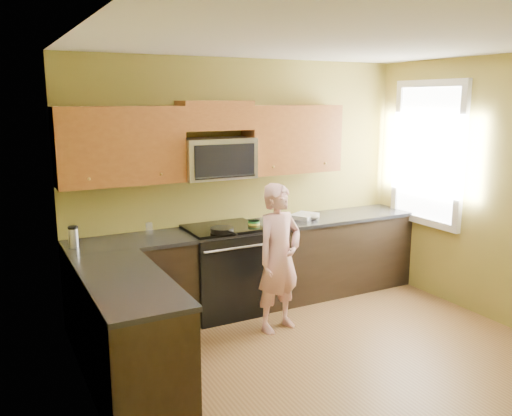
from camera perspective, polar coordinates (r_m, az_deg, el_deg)
floor at (r=4.76m, az=9.83°, el=-16.95°), size 4.00×4.00×0.00m
ceiling at (r=4.21m, az=11.15°, el=17.34°), size 4.00×4.00×0.00m
wall_back at (r=5.97m, az=-1.41°, el=2.79°), size 4.00×0.00×4.00m
wall_left at (r=3.47m, az=-16.72°, el=-4.18°), size 0.00×4.00×4.00m
cabinet_back_run at (r=5.92m, az=-0.07°, el=-6.35°), size 4.00×0.60×0.88m
cabinet_left_run at (r=4.39m, az=-13.62°, el=-13.28°), size 0.60×1.60×0.88m
countertop_back at (r=5.78m, az=-0.03°, el=-2.04°), size 4.00×0.62×0.04m
countertop_left at (r=4.22m, az=-13.79°, el=-7.58°), size 0.62×1.60×0.04m
stove at (r=5.72m, az=-3.54°, el=-6.65°), size 0.76×0.65×0.95m
microwave at (r=5.61m, az=-4.19°, el=3.23°), size 0.76×0.40×0.42m
upper_cab_left at (r=5.33m, az=-14.16°, el=2.47°), size 1.22×0.33×0.75m
upper_cab_right at (r=6.06m, az=3.88°, el=3.87°), size 1.12×0.33×0.75m
upper_cab_over_mw at (r=5.58m, az=-4.43°, el=9.89°), size 0.76×0.33×0.30m
window at (r=6.44m, az=17.99°, el=5.58°), size 0.06×1.06×1.66m
woman at (r=5.23m, az=2.49°, el=-5.37°), size 0.61×0.47×1.47m
frying_pan at (r=5.35m, az=-3.69°, el=-2.64°), size 0.31×0.45×0.05m
butter_tub at (r=5.67m, az=-0.21°, el=-2.09°), size 0.16×0.16×0.09m
toast_slice at (r=5.76m, az=3.67°, el=-1.84°), size 0.14×0.14×0.01m
napkin_a at (r=5.83m, az=2.06°, el=-1.43°), size 0.13×0.14×0.06m
napkin_b at (r=6.07m, az=6.25°, el=-0.94°), size 0.16×0.17×0.07m
dish_towel at (r=6.13m, az=5.21°, el=-0.86°), size 0.38×0.36×0.05m
travel_mug at (r=5.20m, az=-18.95°, el=-4.01°), size 0.12×0.12×0.20m
glass_a at (r=5.47m, az=-11.41°, el=-2.19°), size 0.08×0.08×0.12m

